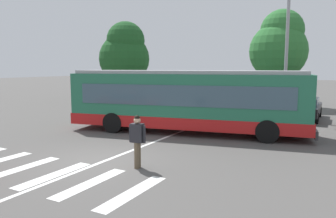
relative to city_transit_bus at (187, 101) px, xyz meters
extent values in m
plane|color=#514F4C|center=(-0.53, -5.80, -1.59)|extent=(160.00, 160.00, 0.00)
cylinder|color=black|center=(3.56, 1.89, -1.09)|extent=(1.04, 0.49, 1.00)
cylinder|color=black|center=(4.01, -0.41, -1.09)|extent=(1.04, 0.49, 1.00)
cylinder|color=black|center=(-3.60, 0.49, -1.09)|extent=(1.04, 0.49, 1.00)
cylinder|color=black|center=(-3.15, -1.81, -1.09)|extent=(1.04, 0.49, 1.00)
cube|color=#236B4C|center=(-0.02, 0.00, 0.04)|extent=(11.68, 4.69, 2.55)
cube|color=red|center=(-0.02, 0.00, -0.96)|extent=(11.80, 4.74, 0.55)
cube|color=#3D5666|center=(-0.02, 0.00, 0.34)|extent=(10.35, 4.48, 0.96)
cube|color=#3D5666|center=(5.58, 1.09, 0.24)|extent=(0.47, 2.21, 1.63)
cube|color=black|center=(5.58, 1.09, 1.13)|extent=(0.43, 1.91, 0.28)
cube|color=#99999E|center=(-0.02, 0.00, 1.39)|extent=(11.19, 4.41, 0.16)
cube|color=#28282B|center=(5.69, 1.11, -1.16)|extent=(0.61, 2.53, 0.36)
cylinder|color=brown|center=(1.12, -5.94, -1.16)|extent=(0.16, 0.16, 0.85)
cylinder|color=brown|center=(1.13, -6.06, -1.16)|extent=(0.16, 0.16, 0.85)
cube|color=#232328|center=(1.12, -6.00, -0.44)|extent=(0.43, 0.30, 0.60)
cylinder|color=#232328|center=(0.89, -6.02, -0.47)|extent=(0.10, 0.10, 0.55)
cylinder|color=#232328|center=(1.36, -5.97, -0.47)|extent=(0.10, 0.10, 0.55)
sphere|color=tan|center=(1.12, -6.00, -0.03)|extent=(0.22, 0.22, 0.22)
sphere|color=black|center=(1.12, -6.00, 0.04)|extent=(0.19, 0.19, 0.19)
cylinder|color=black|center=(-4.48, 8.90, -1.27)|extent=(0.23, 0.65, 0.64)
cylinder|color=black|center=(-2.80, 8.82, -1.27)|extent=(0.23, 0.65, 0.64)
cylinder|color=black|center=(-4.61, 6.11, -1.27)|extent=(0.23, 0.65, 0.64)
cylinder|color=black|center=(-2.94, 6.03, -1.27)|extent=(0.23, 0.65, 0.64)
cube|color=white|center=(-3.71, 7.46, -0.95)|extent=(2.03, 4.58, 0.52)
cube|color=#3D5666|center=(-3.71, 7.37, -0.47)|extent=(1.70, 2.23, 0.44)
cube|color=white|center=(-3.71, 7.37, -0.28)|extent=(1.62, 2.05, 0.09)
cylinder|color=black|center=(-1.59, 8.81, -1.27)|extent=(0.22, 0.65, 0.64)
cylinder|color=black|center=(0.08, 8.74, -1.27)|extent=(0.22, 0.65, 0.64)
cylinder|color=black|center=(-1.70, 6.02, -1.27)|extent=(0.22, 0.65, 0.64)
cylinder|color=black|center=(-0.03, 5.96, -1.27)|extent=(0.22, 0.65, 0.64)
cube|color=#38383D|center=(-0.81, 7.38, -0.95)|extent=(1.99, 4.57, 0.52)
cube|color=#3D5666|center=(-0.81, 7.29, -0.47)|extent=(1.68, 2.22, 0.44)
cube|color=#38383D|center=(-0.81, 7.29, -0.28)|extent=(1.60, 2.04, 0.09)
cylinder|color=black|center=(0.81, 8.69, -1.27)|extent=(0.21, 0.64, 0.64)
cylinder|color=black|center=(2.49, 8.72, -1.27)|extent=(0.21, 0.64, 0.64)
cylinder|color=black|center=(0.86, 5.90, -1.27)|extent=(0.21, 0.64, 0.64)
cylinder|color=black|center=(2.54, 5.93, -1.27)|extent=(0.21, 0.64, 0.64)
cube|color=#196B70|center=(1.67, 7.31, -0.95)|extent=(1.90, 4.53, 0.52)
cube|color=#3D5666|center=(1.68, 7.22, -0.47)|extent=(1.64, 2.19, 0.44)
cube|color=#196B70|center=(1.68, 7.22, -0.28)|extent=(1.56, 2.01, 0.09)
cylinder|color=black|center=(3.75, 8.59, -1.27)|extent=(0.21, 0.64, 0.64)
cylinder|color=black|center=(5.42, 8.62, -1.27)|extent=(0.21, 0.64, 0.64)
cylinder|color=black|center=(3.79, 5.80, -1.27)|extent=(0.21, 0.64, 0.64)
cylinder|color=black|center=(5.46, 5.83, -1.27)|extent=(0.21, 0.64, 0.64)
cube|color=black|center=(4.61, 7.21, -0.95)|extent=(1.89, 4.53, 0.52)
cube|color=#3D5666|center=(4.61, 7.12, -0.47)|extent=(1.64, 2.19, 0.44)
cube|color=black|center=(4.61, 7.12, -0.28)|extent=(1.56, 2.00, 0.09)
cylinder|color=#939399|center=(3.45, 7.06, 3.02)|extent=(0.20, 0.20, 9.22)
cylinder|color=brown|center=(-12.51, 12.01, -0.44)|extent=(0.36, 0.36, 2.29)
sphere|color=#1E5123|center=(-12.51, 12.01, 2.42)|extent=(4.92, 4.92, 4.92)
sphere|color=#1E5123|center=(-12.21, 11.87, 4.14)|extent=(3.69, 3.69, 3.69)
cylinder|color=brown|center=(1.79, 13.41, -0.15)|extent=(0.36, 0.36, 2.87)
sphere|color=#2D7033|center=(1.79, 13.41, 2.90)|extent=(4.62, 4.62, 4.62)
sphere|color=#2D7033|center=(1.99, 13.63, 4.51)|extent=(3.46, 3.46, 3.46)
cube|color=silver|center=(-2.13, -7.80, -1.58)|extent=(0.45, 2.73, 0.01)
cube|color=silver|center=(-0.69, -7.80, -1.58)|extent=(0.45, 2.73, 0.01)
cube|color=silver|center=(0.75, -7.80, -1.58)|extent=(0.45, 2.73, 0.01)
cube|color=silver|center=(2.19, -7.80, -1.58)|extent=(0.45, 2.73, 0.01)
cube|color=silver|center=(-0.32, -3.80, -1.58)|extent=(0.16, 24.00, 0.01)
camera|label=1|loc=(6.92, -14.54, 1.66)|focal=35.20mm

